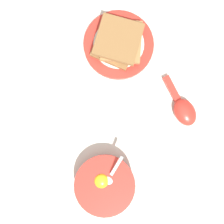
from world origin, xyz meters
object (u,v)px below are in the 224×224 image
object	(u,v)px
toast_sandwich	(119,41)
egg_bowl	(105,185)
toast_plate	(119,45)
soup_spoon	(183,109)

from	to	relation	value
toast_sandwich	egg_bowl	bearing A→B (deg)	108.18
toast_plate	toast_sandwich	xyz separation A→B (m)	(0.00, 0.00, 0.03)
toast_plate	toast_sandwich	bearing A→B (deg)	72.16
egg_bowl	toast_sandwich	xyz separation A→B (m)	(0.11, -0.34, 0.01)
toast_plate	toast_sandwich	distance (m)	0.03
toast_plate	soup_spoon	world-z (taller)	soup_spoon
toast_plate	soup_spoon	bearing A→B (deg)	157.37
egg_bowl	toast_plate	bearing A→B (deg)	-71.91
egg_bowl	soup_spoon	world-z (taller)	egg_bowl
toast_plate	toast_sandwich	world-z (taller)	toast_sandwich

